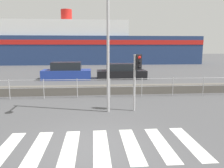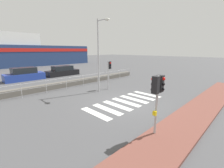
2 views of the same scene
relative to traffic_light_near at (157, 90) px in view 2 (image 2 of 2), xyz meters
name	(u,v)px [view 2 (image 2 of 2)]	position (x,y,z in m)	size (l,w,h in m)	color
ground_plane	(124,103)	(2.18, 3.53, -2.01)	(160.00, 160.00, 0.00)	#4C4C4F
sidewalk_brick	(187,122)	(2.18, -0.57, -1.95)	(24.00, 1.80, 0.12)	brown
crosswalk	(126,102)	(2.36, 3.53, -2.01)	(5.85, 2.40, 0.01)	silver
seawall	(71,83)	(2.18, 10.61, -1.74)	(18.51, 0.55, 0.55)	#605B54
harbor_fence	(75,80)	(2.18, 9.74, -1.28)	(16.70, 0.04, 1.11)	#B2B2B5
traffic_light_near	(157,90)	(0.00, 0.00, 0.00)	(0.58, 0.41, 2.58)	#B2B2B5
traffic_light_far	(109,69)	(4.10, 7.00, -0.14)	(0.34, 0.32, 2.55)	#B2B2B5
streetlamp	(100,48)	(2.81, 6.67, 1.71)	(0.32, 1.36, 5.96)	#B2B2B5
ferry_boat	(4,53)	(1.31, 35.24, 0.99)	(35.77, 6.10, 8.86)	navy
parked_car_blue	(24,75)	(-0.19, 17.15, -1.36)	(4.27, 1.81, 1.53)	#233D9E
parked_car_black	(63,71)	(4.72, 17.15, -1.43)	(4.43, 1.73, 1.37)	black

